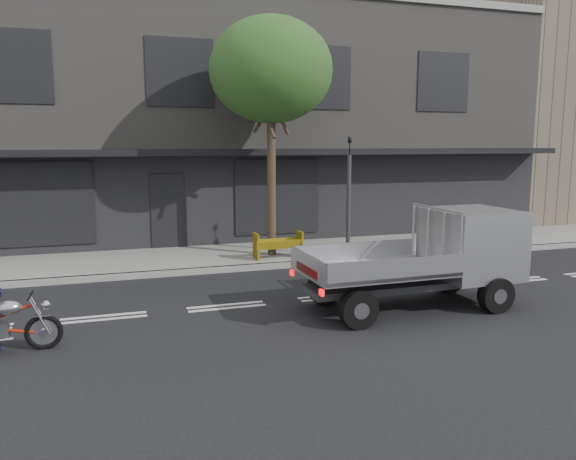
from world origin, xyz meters
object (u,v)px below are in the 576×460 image
Objects in this scene: construction_barrier at (280,246)px; street_tree at (271,71)px; traffic_light_pole at (349,203)px; motorcycle at (1,324)px; flatbed_ute at (454,248)px.

street_tree is at bearing 93.16° from construction_barrier.
traffic_light_pole is 9.50m from motorcycle.
traffic_light_pole is (2.00, -0.85, -3.63)m from street_tree.
construction_barrier is (6.17, 4.91, 0.05)m from motorcycle.
motorcycle reaches higher than construction_barrier.
construction_barrier is (-2.30, 4.73, -0.65)m from flatbed_ute.
motorcycle is at bearing -137.57° from street_tree.
street_tree reaches higher than motorcycle.
flatbed_ute is at bearing 2.14° from motorcycle.
motorcycle is 7.89m from construction_barrier.
traffic_light_pole is 0.78× the size of flatbed_ute.
street_tree is 9.60m from motorcycle.
construction_barrier is at bearing 115.19° from flatbed_ute.
traffic_light_pole reaches higher than motorcycle.
traffic_light_pole is at bearing -4.37° from construction_barrier.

